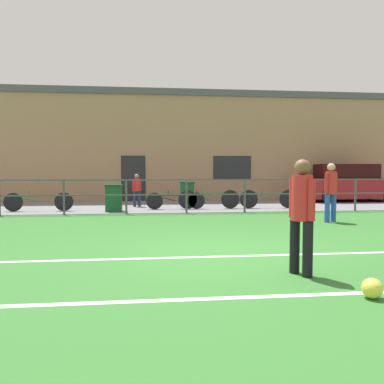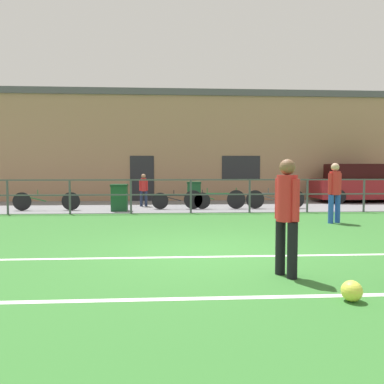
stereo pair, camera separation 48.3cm
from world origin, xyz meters
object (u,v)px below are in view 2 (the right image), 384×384
at_px(spectator_child, 144,188).
at_px(trash_bin_0, 119,197).
at_px(bicycle_parked_1, 46,201).
at_px(trash_bin_1, 194,193).
at_px(player_striker, 287,210).
at_px(bicycle_parked_3, 181,200).
at_px(parked_car_red, 360,184).
at_px(soccer_ball_match, 352,291).
at_px(player_winger, 335,189).
at_px(bicycle_parked_0, 275,199).
at_px(bicycle_parked_2, 215,199).

xyz_separation_m(spectator_child, trash_bin_0, (-0.74, -1.62, -0.25)).
distance_m(bicycle_parked_1, trash_bin_1, 5.61).
xyz_separation_m(player_striker, bicycle_parked_3, (-1.16, 8.87, -0.58)).
bearing_deg(spectator_child, parked_car_red, 172.70).
bearing_deg(soccer_ball_match, trash_bin_0, 111.84).
relative_size(player_winger, soccer_ball_match, 6.97).
relative_size(bicycle_parked_0, bicycle_parked_1, 0.94).
bearing_deg(bicycle_parked_1, bicycle_parked_3, 2.10).
xyz_separation_m(bicycle_parked_3, trash_bin_1, (0.57, 1.46, 0.16)).
xyz_separation_m(bicycle_parked_0, bicycle_parked_3, (-3.51, -0.00, -0.04)).
height_order(parked_car_red, bicycle_parked_3, parked_car_red).
height_order(spectator_child, bicycle_parked_1, spectator_child).
height_order(player_winger, soccer_ball_match, player_winger).
bearing_deg(bicycle_parked_2, bicycle_parked_0, 0.00).
bearing_deg(bicycle_parked_2, parked_car_red, 20.86).
bearing_deg(bicycle_parked_0, soccer_ball_match, -100.98).
relative_size(soccer_ball_match, trash_bin_0, 0.25).
height_order(player_winger, bicycle_parked_2, player_winger).
bearing_deg(trash_bin_1, bicycle_parked_3, -111.28).
xyz_separation_m(player_winger, trash_bin_1, (-3.53, 5.23, -0.43)).
xyz_separation_m(spectator_child, bicycle_parked_0, (4.95, -1.13, -0.37)).
relative_size(player_winger, bicycle_parked_0, 0.75).
bearing_deg(trash_bin_0, bicycle_parked_1, 173.19).
relative_size(soccer_ball_match, trash_bin_1, 0.25).
bearing_deg(spectator_child, bicycle_parked_3, 125.73).
bearing_deg(spectator_child, trash_bin_1, 173.12).
bearing_deg(bicycle_parked_3, player_winger, -42.60).
xyz_separation_m(soccer_ball_match, bicycle_parked_2, (-0.35, 9.90, 0.26)).
distance_m(soccer_ball_match, bicycle_parked_2, 9.91).
distance_m(bicycle_parked_0, trash_bin_1, 3.29).
bearing_deg(bicycle_parked_2, soccer_ball_match, -87.97).
distance_m(player_winger, trash_bin_0, 7.10).
height_order(parked_car_red, bicycle_parked_2, parked_car_red).
height_order(spectator_child, bicycle_parked_2, spectator_child).
distance_m(parked_car_red, bicycle_parked_0, 5.32).
bearing_deg(soccer_ball_match, bicycle_parked_1, 123.28).
xyz_separation_m(player_striker, bicycle_parked_0, (2.35, 8.87, -0.54)).
height_order(player_winger, trash_bin_1, player_winger).
distance_m(spectator_child, trash_bin_0, 1.80).
height_order(player_striker, parked_car_red, parked_car_red).
height_order(player_striker, bicycle_parked_1, player_striker).
height_order(bicycle_parked_0, bicycle_parked_2, bicycle_parked_2).
relative_size(bicycle_parked_2, trash_bin_0, 2.44).
distance_m(bicycle_parked_3, trash_bin_0, 2.24).
xyz_separation_m(bicycle_parked_1, trash_bin_0, (2.61, -0.31, 0.13)).
xyz_separation_m(bicycle_parked_1, bicycle_parked_2, (6.03, 0.18, 0.02)).
height_order(parked_car_red, trash_bin_1, parked_car_red).
height_order(player_striker, bicycle_parked_2, player_striker).
height_order(bicycle_parked_1, trash_bin_0, trash_bin_0).
height_order(player_striker, player_winger, player_winger).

